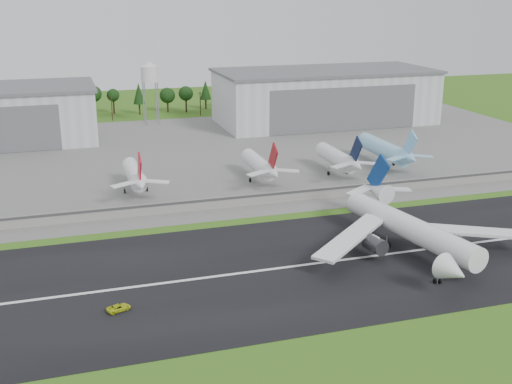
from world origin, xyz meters
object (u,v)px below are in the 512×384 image
object	(u,v)px
ground_vehicle	(119,308)
parked_jet_red_a	(136,176)
main_airliner	(410,234)
parked_jet_skyblue	(388,150)
parked_jet_red_b	(262,166)
parked_jet_navy	(340,159)

from	to	relation	value
ground_vehicle	parked_jet_red_a	bearing A→B (deg)	-29.14
main_airliner	parked_jet_skyblue	distance (m)	79.11
parked_jet_red_b	parked_jet_navy	world-z (taller)	parked_jet_navy
main_airliner	parked_jet_navy	size ratio (longest dim) A/B	1.89
ground_vehicle	parked_jet_navy	distance (m)	112.29
main_airliner	ground_vehicle	size ratio (longest dim) A/B	12.33
parked_jet_red_a	parked_jet_red_b	bearing A→B (deg)	0.00
main_airliner	ground_vehicle	world-z (taller)	main_airliner
ground_vehicle	parked_jet_red_b	distance (m)	93.69
parked_jet_red_a	parked_jet_red_b	distance (m)	40.99
ground_vehicle	parked_jet_navy	bearing A→B (deg)	-66.52
parked_jet_navy	main_airliner	bearing A→B (deg)	-100.12
parked_jet_red_a	parked_jet_navy	size ratio (longest dim) A/B	1.00
parked_jet_navy	parked_jet_skyblue	size ratio (longest dim) A/B	0.84
main_airliner	parked_jet_red_a	bearing A→B (deg)	-59.55
parked_jet_navy	parked_jet_red_a	bearing A→B (deg)	-179.97
parked_jet_skyblue	parked_jet_red_a	bearing A→B (deg)	-176.76
main_airliner	parked_jet_navy	xyz separation A→B (m)	(11.95, 66.97, 1.14)
parked_jet_red_b	parked_jet_navy	bearing A→B (deg)	0.07
parked_jet_red_b	ground_vehicle	bearing A→B (deg)	-125.27
main_airliner	parked_jet_skyblue	xyz separation A→B (m)	(32.73, 72.01, 1.39)
parked_jet_red_b	parked_jet_skyblue	xyz separation A→B (m)	(48.87, 5.08, 0.42)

